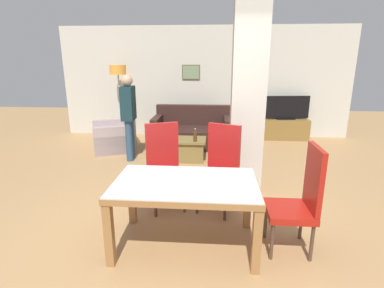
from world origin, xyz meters
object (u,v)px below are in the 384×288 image
Objects in this scene: dining_chair_far_left at (164,164)px; dining_chair_head_right at (300,198)px; sofa at (192,133)px; bottle at (195,136)px; floor_lamp at (118,76)px; armchair at (116,137)px; dining_table at (186,195)px; standing_person at (129,112)px; coffee_table at (189,149)px; tv_stand at (284,129)px; dining_chair_far_right at (220,166)px; tv_screen at (286,108)px.

dining_chair_head_right is at bearing 127.26° from dining_chair_far_left.
dining_chair_head_right reaches higher than sofa.
dining_chair_far_left reaches higher than bottle.
floor_lamp is at bearing 36.08° from dining_chair_head_right.
floor_lamp is at bearing -12.44° from armchair.
dining_table is 0.89× the size of standing_person.
coffee_table is (-0.20, 2.78, -0.35)m from dining_table.
standing_person reaches higher than tv_stand.
standing_person reaches higher than sofa.
sofa is at bearing -55.76° from dining_chair_far_right.
coffee_table is at bearing -50.49° from dining_chair_far_right.
dining_chair_far_left reaches higher than coffee_table.
tv_screen is at bearing -161.78° from sofa.
armchair is 0.67× the size of floor_lamp.
dining_table reaches higher than coffee_table.
floor_lamp reaches higher than sofa.
dining_chair_far_right is at bearing 66.87° from dining_table.
tv_screen is 0.62× the size of floor_lamp.
dining_chair_far_left is 1.00× the size of dining_chair_head_right.
floor_lamp reaches higher than dining_table.
dining_chair_far_right is at bearing -75.91° from bottle.
coffee_table is 0.39× the size of standing_person.
floor_lamp is (-0.17, 0.98, 1.25)m from armchair.
standing_person is at bearing 174.97° from bottle.
bottle is at bearing 25.03° from dining_chair_head_right.
dining_chair_head_right is 4.65m from tv_stand.
sofa reaches higher than armchair.
dining_chair_far_left is 1.00× the size of tv_screen.
standing_person is at bearing -164.62° from armchair.
floor_lamp is at bearing -177.42° from tv_stand.
tv_screen is 4.11m from floor_lamp.
standing_person is at bearing 43.95° from sofa.
armchair is at bearing -25.49° from dining_chair_far_right.
tv_screen is at bearing -95.71° from armchair.
tv_screen is (1.63, 3.70, 0.20)m from dining_chair_far_right.
dining_chair_head_right is at bearing -53.92° from floor_lamp.
dining_chair_head_right is 3.72m from standing_person.
tv_stand is (2.08, 1.94, -0.27)m from bottle.
armchair is at bearing -144.50° from standing_person.
floor_lamp is at bearing -86.94° from dining_chair_far_left.
dining_chair_far_left is at bearing 50.44° from tv_screen.
sofa is at bearing 93.25° from dining_table.
armchair is at bearing -163.25° from tv_stand.
sofa is 2.72× the size of coffee_table.
standing_person is (-1.28, 0.11, 0.43)m from bottle.
coffee_table is at bearing 94.09° from dining_table.
dining_table is at bearing 90.00° from dining_chair_far_right.
tv_screen is at bearing 0.00° from tv_stand.
tv_screen is (2.22, 0.73, 0.48)m from sofa.
dining_chair_far_right and dining_chair_far_left have the same top height.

